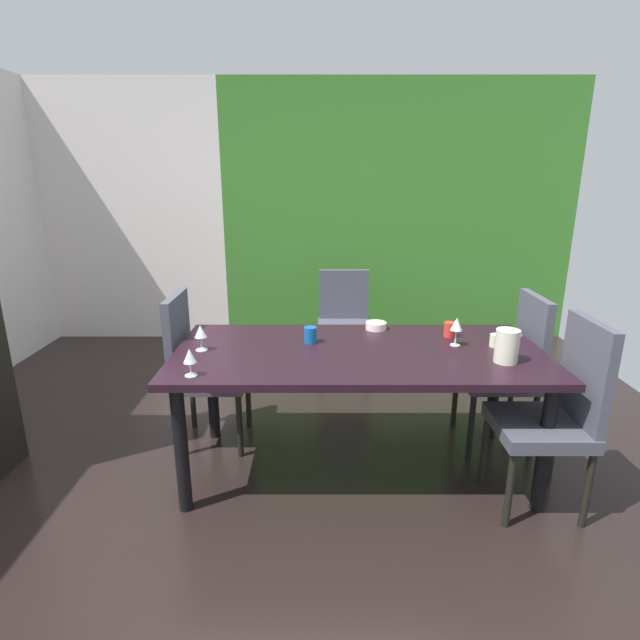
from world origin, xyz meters
name	(u,v)px	position (x,y,z in m)	size (l,w,h in m)	color
ground_plane	(293,480)	(0.00, 0.00, -0.01)	(5.45, 5.37, 0.02)	black
back_panel_interior	(131,215)	(-1.77, 2.64, 1.28)	(1.91, 0.10, 2.56)	silver
garden_window_panel	(401,215)	(0.96, 2.64, 1.28)	(3.53, 0.10, 2.56)	#377728
dining_table	(361,363)	(0.38, 0.11, 0.67)	(2.03, 0.95, 0.75)	black
chair_right_far	(512,364)	(1.36, 0.43, 0.54)	(0.44, 0.44, 0.98)	#454652
chair_left_far	(200,363)	(-0.60, 0.43, 0.54)	(0.44, 0.44, 0.98)	#454652
chair_head_far	(346,319)	(0.37, 1.53, 0.51)	(0.44, 0.45, 0.90)	#454652
chair_right_near	(560,409)	(1.36, -0.21, 0.55)	(0.44, 0.44, 1.01)	#454652
wine_glass_right	(202,332)	(-0.49, 0.11, 0.85)	(0.07, 0.07, 0.14)	silver
wine_glass_north	(192,357)	(-0.46, -0.26, 0.84)	(0.06, 0.06, 0.14)	silver
wine_glass_west	(459,325)	(0.93, 0.19, 0.87)	(0.07, 0.07, 0.16)	silver
serving_bowl_near_shelf	(378,326)	(0.51, 0.49, 0.77)	(0.13, 0.13, 0.04)	white
cup_left	(451,330)	(0.93, 0.34, 0.79)	(0.07, 0.07, 0.09)	red
cup_near_window	(498,341)	(1.15, 0.17, 0.78)	(0.07, 0.07, 0.07)	beige
cup_front	(312,335)	(0.11, 0.23, 0.79)	(0.07, 0.07, 0.09)	#125598
pitcher_rear	(509,346)	(1.12, -0.07, 0.84)	(0.14, 0.12, 0.18)	beige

